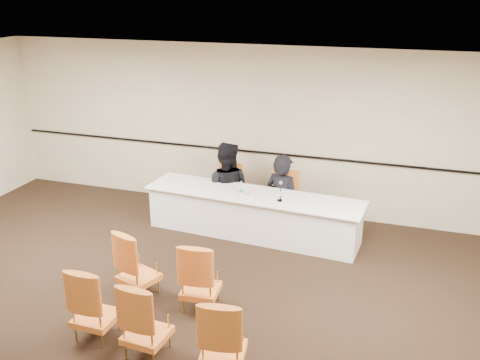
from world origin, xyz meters
name	(u,v)px	position (x,y,z in m)	size (l,w,h in m)	color
floor	(164,328)	(0.00, 0.00, 0.00)	(10.00, 10.00, 0.00)	black
ceiling	(150,84)	(0.00, 0.00, 3.00)	(10.00, 10.00, 0.00)	white
wall_back	(258,130)	(0.00, 4.00, 1.50)	(10.00, 0.04, 3.00)	beige
wall_rail	(257,152)	(0.00, 3.96, 1.10)	(9.80, 0.04, 0.03)	black
panel_table	(253,214)	(0.27, 2.85, 0.36)	(3.64, 0.84, 0.73)	white
panelist_main	(282,205)	(0.64, 3.37, 0.38)	(0.67, 0.44, 1.83)	black
panelist_main_chair	(282,200)	(0.64, 3.37, 0.47)	(0.50, 0.50, 0.95)	orange
panelist_second	(226,191)	(-0.42, 3.44, 0.47)	(0.89, 0.69, 1.83)	black
panelist_second_chair	(226,191)	(-0.42, 3.44, 0.47)	(0.50, 0.50, 0.95)	orange
papers	(280,200)	(0.75, 2.75, 0.73)	(0.30, 0.22, 0.00)	white
microphone	(280,193)	(0.76, 2.69, 0.87)	(0.10, 0.21, 0.29)	black
water_bottle	(241,188)	(0.08, 2.79, 0.84)	(0.07, 0.07, 0.22)	teal
drinking_glass	(251,193)	(0.26, 2.76, 0.78)	(0.06, 0.06, 0.10)	silver
coffee_cup	(285,199)	(0.84, 2.66, 0.79)	(0.09, 0.09, 0.13)	white
aud_chair_front_left	(138,263)	(-0.66, 0.61, 0.47)	(0.50, 0.50, 0.95)	orange
aud_chair_front_mid	(200,275)	(0.26, 0.58, 0.47)	(0.50, 0.50, 0.95)	orange
aud_chair_back_left	(95,301)	(-0.69, -0.38, 0.47)	(0.50, 0.50, 0.95)	orange
aud_chair_back_mid	(146,318)	(0.04, -0.48, 0.47)	(0.50, 0.50, 0.95)	orange
aud_chair_back_right	(223,335)	(0.96, -0.50, 0.47)	(0.50, 0.50, 0.95)	orange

